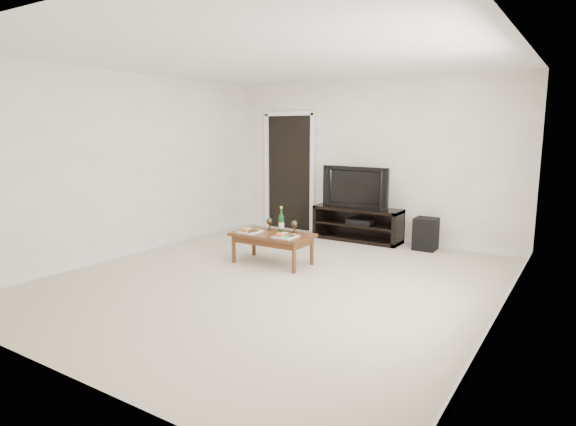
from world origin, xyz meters
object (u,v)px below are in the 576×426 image
Objects in this scene: media_console at (357,224)px; subwoofer at (426,234)px; television at (358,187)px; coffee_table at (273,249)px.

media_console is 2.96× the size of subwoofer.
coffee_table is at bearing -96.16° from television.
media_console is 1.14m from subwoofer.
media_console is at bearing 0.00° from television.
television reaches higher than subwoofer.
television is 2.40× the size of subwoofer.
subwoofer is 0.45× the size of coffee_table.
coffee_table is (-1.51, -1.90, -0.03)m from subwoofer.
television reaches higher than coffee_table.
subwoofer is at bearing -0.76° from media_console.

